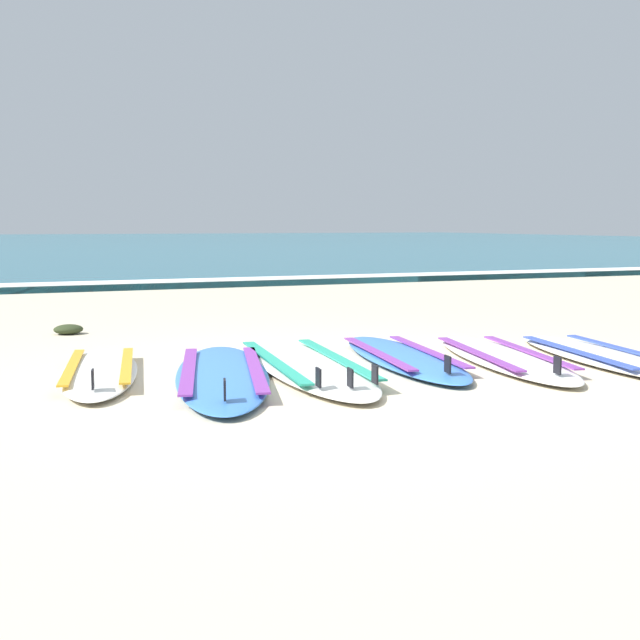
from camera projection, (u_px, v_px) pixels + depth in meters
The scene contains 10 objects.
ground_plane at pixel (326, 378), 5.30m from camera, with size 80.00×80.00×0.00m, color beige.
sea at pixel (39, 243), 39.88m from camera, with size 80.00×60.00×0.10m, color #23667A.
wave_foam_strip at pixel (134, 285), 12.55m from camera, with size 80.00×0.74×0.11m, color white.
surfboard_0 at pixel (100, 371), 5.34m from camera, with size 0.79×1.99×0.18m.
surfboard_1 at pixel (222, 374), 5.23m from camera, with size 1.14×2.43×0.18m.
surfboard_2 at pixel (306, 365), 5.59m from camera, with size 0.86×2.56×0.18m.
surfboard_3 at pixel (402, 357), 5.91m from camera, with size 0.83×2.21×0.18m.
surfboard_4 at pixel (503, 357), 5.90m from camera, with size 0.97×2.25×0.18m.
surfboard_5 at pixel (600, 356), 5.97m from camera, with size 0.90×2.25×0.18m.
seaweed_clump_near_shoreline at pixel (68, 329), 7.38m from camera, with size 0.26×0.21×0.09m, color #2D381E.
Camera 1 is at (-1.97, -4.83, 1.00)m, focal length 45.52 mm.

